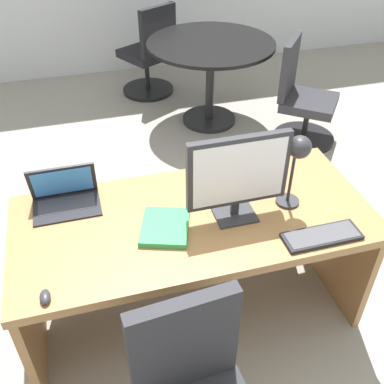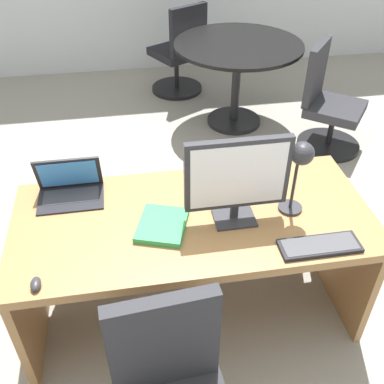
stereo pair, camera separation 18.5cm
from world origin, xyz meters
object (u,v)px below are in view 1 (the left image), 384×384
object	(u,v)px
desk	(192,238)
meeting_chair_far	(150,59)
desk_lamp	(298,156)
laptop	(64,192)
keyboard	(322,236)
mouse	(45,297)
meeting_table	(210,63)
book	(165,227)
meeting_chair_near	(302,103)
monitor	(238,174)

from	to	relation	value
desk	meeting_chair_far	xyz separation A→B (m)	(0.36, 2.94, -0.17)
desk_lamp	laptop	bearing A→B (deg)	163.20
keyboard	meeting_chair_far	world-z (taller)	meeting_chair_far
meeting_chair_far	mouse	bearing A→B (deg)	-107.97
mouse	meeting_chair_far	distance (m)	3.51
keyboard	meeting_table	world-z (taller)	meeting_table
meeting_chair_far	laptop	bearing A→B (deg)	-109.54
desk_lamp	keyboard	bearing A→B (deg)	-80.94
desk	meeting_table	distance (m)	2.30
book	meeting_chair_near	xyz separation A→B (m)	(1.64, 1.72, -0.41)
monitor	meeting_chair_near	bearing A→B (deg)	53.20
laptop	keyboard	bearing A→B (deg)	-27.51
keyboard	meeting_table	xyz separation A→B (m)	(0.25, 2.52, -0.16)
keyboard	mouse	xyz separation A→B (m)	(-1.25, -0.02, 0.01)
keyboard	monitor	bearing A→B (deg)	142.70
mouse	desk_lamp	xyz separation A→B (m)	(1.21, 0.29, 0.28)
meeting_table	meeting_chair_near	xyz separation A→B (m)	(0.69, -0.55, -0.24)
desk	laptop	xyz separation A→B (m)	(-0.60, 0.24, 0.26)
monitor	meeting_chair_far	world-z (taller)	monitor
mouse	meeting_table	xyz separation A→B (m)	(1.50, 2.54, -0.17)
meeting_chair_near	meeting_chair_far	size ratio (longest dim) A/B	0.96
desk_lamp	monitor	bearing A→B (deg)	-179.18
desk_lamp	meeting_chair_near	xyz separation A→B (m)	(0.99, 1.71, -0.69)
desk	keyboard	world-z (taller)	keyboard
book	desk	bearing A→B (deg)	32.25
meeting_chair_near	meeting_chair_far	distance (m)	1.73
book	meeting_chair_near	bearing A→B (deg)	46.36
desk_lamp	meeting_table	size ratio (longest dim) A/B	0.35
desk_lamp	meeting_chair_far	xyz separation A→B (m)	(-0.13, 3.03, -0.66)
desk	meeting_chair_far	size ratio (longest dim) A/B	1.85
book	meeting_table	world-z (taller)	meeting_table
keyboard	meeting_table	distance (m)	2.54
keyboard	meeting_chair_far	xyz separation A→B (m)	(-0.17, 3.29, -0.37)
monitor	mouse	xyz separation A→B (m)	(-0.91, -0.28, -0.24)
desk	book	xyz separation A→B (m)	(-0.16, -0.10, 0.21)
laptop	mouse	distance (m)	0.63
monitor	mouse	distance (m)	0.99
monitor	meeting_chair_far	size ratio (longest dim) A/B	0.51
laptop	meeting_chair_far	bearing A→B (deg)	70.46
keyboard	mouse	world-z (taller)	mouse
laptop	desk_lamp	bearing A→B (deg)	-16.80
laptop	mouse	bearing A→B (deg)	-100.73
laptop	meeting_table	xyz separation A→B (m)	(1.39, 1.93, -0.22)
mouse	book	bearing A→B (deg)	26.50
laptop	meeting_chair_far	distance (m)	2.90
laptop	desk	bearing A→B (deg)	-21.35
monitor	book	xyz separation A→B (m)	(-0.36, -0.00, -0.24)
monitor	meeting_chair_far	distance (m)	3.10
laptop	keyboard	size ratio (longest dim) A/B	0.90
mouse	desk	bearing A→B (deg)	27.84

